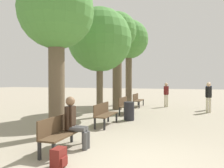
{
  "coord_description": "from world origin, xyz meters",
  "views": [
    {
      "loc": [
        0.93,
        -4.3,
        1.73
      ],
      "look_at": [
        -2.08,
        4.84,
        1.56
      ],
      "focal_mm": 35.0,
      "sensor_mm": 36.0,
      "label": 1
    }
  ],
  "objects_px": {
    "tree_row_3": "(129,41)",
    "tree_row_2": "(117,35)",
    "bench_row_3": "(137,99)",
    "tree_row_0": "(56,15)",
    "backpack": "(59,158)",
    "pedestrian_far": "(166,93)",
    "person_seated": "(74,121)",
    "pedestrian_near": "(209,94)",
    "pedestrian_mid": "(209,96)",
    "trash_bin": "(129,111)",
    "bench_row_2": "(125,104)",
    "bench_row_0": "(61,131)",
    "bench_row_1": "(104,113)",
    "tree_row_1": "(100,40)"
  },
  "relations": [
    {
      "from": "tree_row_3",
      "to": "tree_row_2",
      "type": "bearing_deg",
      "value": -90.0
    },
    {
      "from": "bench_row_3",
      "to": "tree_row_0",
      "type": "bearing_deg",
      "value": -96.04
    },
    {
      "from": "tree_row_3",
      "to": "backpack",
      "type": "height_order",
      "value": "tree_row_3"
    },
    {
      "from": "pedestrian_far",
      "to": "tree_row_3",
      "type": "bearing_deg",
      "value": 165.25
    },
    {
      "from": "person_seated",
      "to": "pedestrian_near",
      "type": "distance_m",
      "value": 9.67
    },
    {
      "from": "pedestrian_near",
      "to": "pedestrian_mid",
      "type": "xyz_separation_m",
      "value": [
        -0.13,
        -1.15,
        -0.02
      ]
    },
    {
      "from": "trash_bin",
      "to": "bench_row_2",
      "type": "bearing_deg",
      "value": 109.92
    },
    {
      "from": "bench_row_2",
      "to": "tree_row_3",
      "type": "height_order",
      "value": "tree_row_3"
    },
    {
      "from": "tree_row_2",
      "to": "pedestrian_far",
      "type": "relative_size",
      "value": 3.67
    },
    {
      "from": "bench_row_0",
      "to": "trash_bin",
      "type": "relative_size",
      "value": 1.91
    },
    {
      "from": "tree_row_3",
      "to": "bench_row_1",
      "type": "bearing_deg",
      "value": -83.34
    },
    {
      "from": "bench_row_2",
      "to": "tree_row_1",
      "type": "relative_size",
      "value": 0.3
    },
    {
      "from": "tree_row_0",
      "to": "person_seated",
      "type": "bearing_deg",
      "value": -39.47
    },
    {
      "from": "tree_row_0",
      "to": "tree_row_1",
      "type": "bearing_deg",
      "value": 90.0
    },
    {
      "from": "bench_row_2",
      "to": "pedestrian_near",
      "type": "height_order",
      "value": "pedestrian_near"
    },
    {
      "from": "bench_row_0",
      "to": "tree_row_3",
      "type": "xyz_separation_m",
      "value": [
        -0.86,
        10.44,
        4.05
      ]
    },
    {
      "from": "bench_row_3",
      "to": "tree_row_3",
      "type": "height_order",
      "value": "tree_row_3"
    },
    {
      "from": "person_seated",
      "to": "pedestrian_mid",
      "type": "distance_m",
      "value": 8.57
    },
    {
      "from": "bench_row_0",
      "to": "tree_row_1",
      "type": "height_order",
      "value": "tree_row_1"
    },
    {
      "from": "trash_bin",
      "to": "backpack",
      "type": "bearing_deg",
      "value": -91.09
    },
    {
      "from": "tree_row_3",
      "to": "person_seated",
      "type": "distance_m",
      "value": 10.92
    },
    {
      "from": "tree_row_2",
      "to": "tree_row_3",
      "type": "height_order",
      "value": "tree_row_3"
    },
    {
      "from": "person_seated",
      "to": "tree_row_2",
      "type": "bearing_deg",
      "value": 98.42
    },
    {
      "from": "pedestrian_far",
      "to": "trash_bin",
      "type": "relative_size",
      "value": 1.97
    },
    {
      "from": "bench_row_2",
      "to": "trash_bin",
      "type": "height_order",
      "value": "bench_row_2"
    },
    {
      "from": "tree_row_3",
      "to": "trash_bin",
      "type": "height_order",
      "value": "tree_row_3"
    },
    {
      "from": "backpack",
      "to": "pedestrian_far",
      "type": "xyz_separation_m",
      "value": [
        1.26,
        10.68,
        0.7
      ]
    },
    {
      "from": "tree_row_2",
      "to": "pedestrian_near",
      "type": "bearing_deg",
      "value": 16.02
    },
    {
      "from": "tree_row_0",
      "to": "pedestrian_mid",
      "type": "height_order",
      "value": "tree_row_0"
    },
    {
      "from": "tree_row_1",
      "to": "backpack",
      "type": "bearing_deg",
      "value": -76.4
    },
    {
      "from": "bench_row_3",
      "to": "tree_row_2",
      "type": "bearing_deg",
      "value": -117.03
    },
    {
      "from": "tree_row_0",
      "to": "backpack",
      "type": "bearing_deg",
      "value": -56.68
    },
    {
      "from": "backpack",
      "to": "tree_row_3",
      "type": "bearing_deg",
      "value": 96.96
    },
    {
      "from": "bench_row_2",
      "to": "person_seated",
      "type": "xyz_separation_m",
      "value": [
        0.23,
        -5.91,
        0.2
      ]
    },
    {
      "from": "bench_row_3",
      "to": "tree_row_0",
      "type": "relative_size",
      "value": 0.3
    },
    {
      "from": "tree_row_3",
      "to": "pedestrian_near",
      "type": "bearing_deg",
      "value": -15.01
    },
    {
      "from": "bench_row_1",
      "to": "pedestrian_mid",
      "type": "bearing_deg",
      "value": 49.48
    },
    {
      "from": "bench_row_1",
      "to": "pedestrian_mid",
      "type": "distance_m",
      "value": 6.36
    },
    {
      "from": "bench_row_2",
      "to": "person_seated",
      "type": "height_order",
      "value": "person_seated"
    },
    {
      "from": "bench_row_1",
      "to": "pedestrian_near",
      "type": "bearing_deg",
      "value": 54.6
    },
    {
      "from": "pedestrian_far",
      "to": "bench_row_0",
      "type": "bearing_deg",
      "value": -100.43
    },
    {
      "from": "bench_row_3",
      "to": "pedestrian_far",
      "type": "bearing_deg",
      "value": 14.22
    },
    {
      "from": "bench_row_0",
      "to": "pedestrian_near",
      "type": "height_order",
      "value": "pedestrian_near"
    },
    {
      "from": "tree_row_3",
      "to": "pedestrian_mid",
      "type": "height_order",
      "value": "tree_row_3"
    },
    {
      "from": "person_seated",
      "to": "pedestrian_far",
      "type": "xyz_separation_m",
      "value": [
        1.57,
        9.46,
        0.2
      ]
    },
    {
      "from": "pedestrian_far",
      "to": "trash_bin",
      "type": "xyz_separation_m",
      "value": [
        -1.16,
        -5.3,
        -0.5
      ]
    },
    {
      "from": "backpack",
      "to": "bench_row_2",
      "type": "bearing_deg",
      "value": 94.26
    },
    {
      "from": "bench_row_0",
      "to": "bench_row_3",
      "type": "height_order",
      "value": "same"
    },
    {
      "from": "person_seated",
      "to": "bench_row_0",
      "type": "bearing_deg",
      "value": -128.54
    },
    {
      "from": "bench_row_1",
      "to": "bench_row_2",
      "type": "height_order",
      "value": "same"
    }
  ]
}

